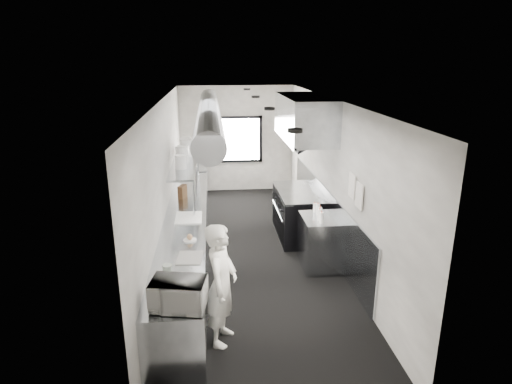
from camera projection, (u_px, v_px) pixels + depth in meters
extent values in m
cube|color=black|center=(251.00, 251.00, 8.17)|extent=(3.00, 8.00, 0.01)
cube|color=beige|center=(250.00, 100.00, 7.33)|extent=(3.00, 8.00, 0.01)
cube|color=silver|center=(237.00, 139.00, 11.55)|extent=(3.00, 0.02, 2.80)
cube|color=silver|center=(290.00, 298.00, 3.95)|extent=(3.00, 0.02, 2.80)
cube|color=silver|center=(165.00, 182.00, 7.60)|extent=(0.02, 8.00, 2.80)
cube|color=silver|center=(332.00, 178.00, 7.90)|extent=(0.02, 8.00, 2.80)
cube|color=#959DA3|center=(325.00, 216.00, 8.44)|extent=(0.03, 5.50, 1.10)
cylinder|color=gray|center=(209.00, 113.00, 7.72)|extent=(0.40, 6.40, 0.40)
cube|color=white|center=(237.00, 140.00, 11.51)|extent=(1.20, 0.03, 1.10)
cube|color=black|center=(236.00, 118.00, 11.36)|extent=(1.36, 0.03, 0.08)
cube|color=black|center=(237.00, 161.00, 11.70)|extent=(1.36, 0.03, 0.08)
cube|color=black|center=(212.00, 140.00, 11.47)|extent=(0.08, 0.03, 1.25)
cube|color=black|center=(261.00, 139.00, 11.59)|extent=(0.08, 0.03, 1.25)
cube|color=#959DA3|center=(304.00, 118.00, 8.23)|extent=(0.80, 2.20, 0.80)
cube|color=#959DA3|center=(284.00, 138.00, 8.31)|extent=(0.05, 2.20, 0.05)
cube|color=black|center=(300.00, 135.00, 8.32)|extent=(0.50, 2.10, 0.28)
cube|color=#959DA3|center=(186.00, 243.00, 7.45)|extent=(0.70, 6.00, 0.90)
cube|color=#959DA3|center=(185.00, 161.00, 8.54)|extent=(0.45, 3.00, 0.04)
cylinder|color=#959DA3|center=(194.00, 198.00, 7.33)|extent=(0.04, 0.04, 0.66)
cylinder|color=#959DA3|center=(196.00, 176.00, 8.66)|extent=(0.04, 0.04, 0.66)
cylinder|color=#959DA3|center=(198.00, 160.00, 9.98)|extent=(0.04, 0.04, 0.66)
cube|color=black|center=(299.00, 214.00, 8.80)|extent=(0.85, 1.60, 0.90)
cube|color=#959DA3|center=(300.00, 192.00, 8.66)|extent=(0.85, 1.60, 0.04)
cube|color=#959DA3|center=(279.00, 215.00, 8.76)|extent=(0.03, 1.55, 0.80)
cylinder|color=#959DA3|center=(277.00, 210.00, 8.73)|extent=(0.03, 1.30, 0.03)
cube|color=#959DA3|center=(321.00, 242.00, 7.48)|extent=(0.65, 0.80, 0.90)
cube|color=#959DA3|center=(194.00, 183.00, 10.96)|extent=(0.70, 1.20, 0.90)
cube|color=white|center=(352.00, 186.00, 6.70)|extent=(0.02, 0.28, 0.38)
cube|color=white|center=(359.00, 196.00, 6.38)|extent=(0.02, 0.28, 0.38)
imported|color=white|center=(221.00, 284.00, 5.39)|extent=(0.53, 0.67, 1.60)
imported|color=silver|center=(178.00, 294.00, 4.67)|extent=(0.60, 0.50, 0.32)
cylinder|color=#ADBAAB|center=(161.00, 276.00, 5.29)|extent=(0.15, 0.15, 0.09)
cylinder|color=#ADBAAB|center=(167.00, 268.00, 5.50)|extent=(0.16, 0.16, 0.09)
cube|color=beige|center=(190.00, 258.00, 5.87)|extent=(0.37, 0.45, 0.01)
cylinder|color=white|center=(190.00, 240.00, 6.43)|extent=(0.26, 0.26, 0.02)
sphere|color=tan|center=(190.00, 237.00, 6.41)|extent=(0.09, 0.09, 0.09)
cube|color=white|center=(189.00, 218.00, 7.31)|extent=(0.44, 0.59, 0.02)
cube|color=brown|center=(182.00, 192.00, 8.34)|extent=(0.18, 0.25, 0.24)
cylinder|color=white|center=(181.00, 162.00, 7.81)|extent=(0.28, 0.28, 0.25)
cylinder|color=white|center=(182.00, 154.00, 8.25)|extent=(0.29, 0.29, 0.32)
cylinder|color=white|center=(186.00, 148.00, 8.77)|extent=(0.31, 0.31, 0.35)
cylinder|color=white|center=(185.00, 145.00, 9.05)|extent=(0.27, 0.27, 0.34)
cylinder|color=white|center=(321.00, 218.00, 7.07)|extent=(0.08, 0.08, 0.19)
cylinder|color=white|center=(319.00, 215.00, 7.18)|extent=(0.07, 0.07, 0.20)
cylinder|color=white|center=(320.00, 213.00, 7.29)|extent=(0.08, 0.08, 0.19)
cylinder|color=white|center=(318.00, 209.00, 7.47)|extent=(0.08, 0.08, 0.19)
cylinder|color=white|center=(315.00, 208.00, 7.58)|extent=(0.06, 0.06, 0.16)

